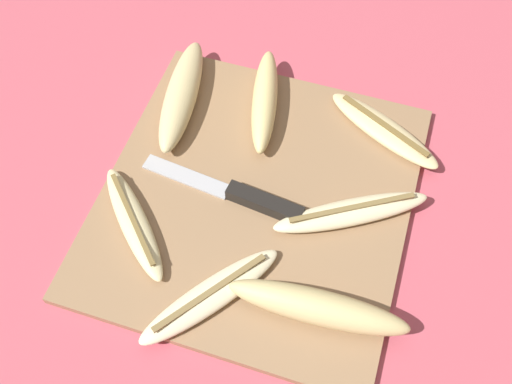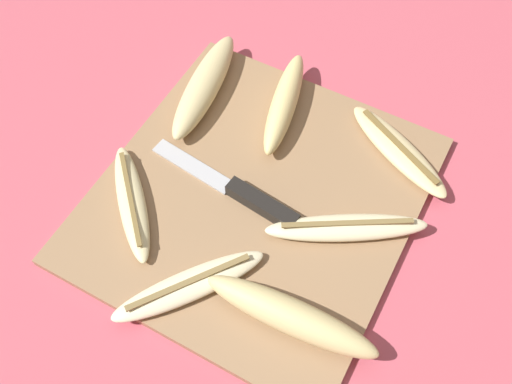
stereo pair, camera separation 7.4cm
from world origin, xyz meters
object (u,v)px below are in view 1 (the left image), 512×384
Objects in this scene: knife at (250,198)px; banana_pale_long at (351,212)px; banana_mellow_near at (182,95)px; banana_ripe_center at (384,130)px; banana_soft_right at (134,222)px; banana_bright_far at (211,296)px; banana_spotted_left at (318,307)px; banana_golden_short at (265,100)px.

banana_pale_long reaches higher than knife.
banana_mellow_near is (0.12, 0.14, 0.01)m from knife.
banana_pale_long is 0.28m from banana_mellow_near.
banana_pale_long is 1.07× the size of banana_ripe_center.
banana_ripe_center is at bearing -48.23° from banana_soft_right.
banana_spotted_left is (0.02, -0.12, 0.01)m from banana_bright_far.
banana_soft_right is at bearing 63.71° from banana_bright_far.
knife is 1.26× the size of banana_bright_far.
banana_golden_short is at bearing 92.29° from banana_ripe_center.
knife is 0.19m from banana_mellow_near.
banana_bright_far is 0.12m from banana_spotted_left.
banana_golden_short and banana_mellow_near have the same top height.
banana_bright_far is 0.29m from banana_mellow_near.
banana_golden_short is at bearing 5.10° from banana_bright_far.
banana_mellow_near is at bearing 55.07° from knife.
banana_mellow_near reaches higher than banana_bright_far.
banana_pale_long reaches higher than banana_bright_far.
banana_pale_long is at bearing -3.25° from banana_spotted_left.
knife is 0.14m from banana_bright_far.
banana_pale_long is 0.26m from banana_soft_right.
banana_mellow_near is at bearing 96.61° from banana_ripe_center.
banana_bright_far is 0.99× the size of banana_ripe_center.
banana_golden_short is at bearing -77.16° from banana_mellow_near.
banana_mellow_near is 1.16× the size of banana_ripe_center.
banana_golden_short reaches higher than banana_pale_long.
banana_soft_right reaches higher than banana_bright_far.
knife is 1.20× the size of banana_golden_short.
banana_soft_right is 0.13m from banana_bright_far.
banana_bright_far is 0.29m from banana_golden_short.
banana_ripe_center is at bearing -25.47° from banana_bright_far.
banana_pale_long is (0.02, -0.12, 0.00)m from knife.
banana_soft_right is 0.20m from banana_mellow_near.
banana_spotted_left is at bearing -128.50° from knife.
banana_soft_right is at bearing 110.80° from banana_pale_long.
banana_spotted_left is at bearing -80.59° from banana_bright_far.
banana_ripe_center is (0.29, -0.14, -0.00)m from banana_bright_far.
banana_soft_right is 0.72× the size of banana_spotted_left.
banana_pale_long is at bearing -75.70° from knife.
banana_bright_far is (-0.06, -0.12, -0.00)m from banana_soft_right.
banana_mellow_near is (0.26, 0.14, 0.01)m from banana_bright_far.
banana_golden_short reaches higher than knife.
banana_pale_long is at bearing 174.83° from banana_ripe_center.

